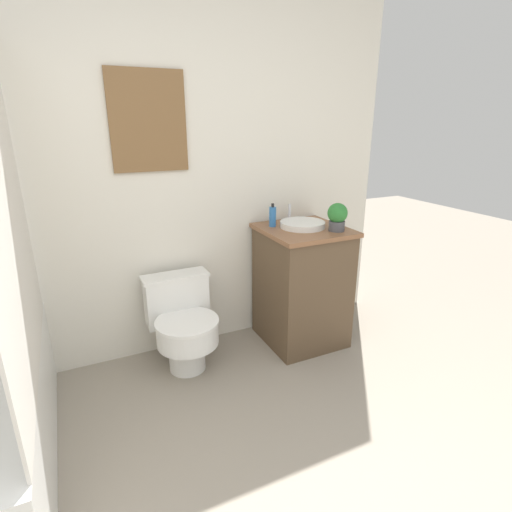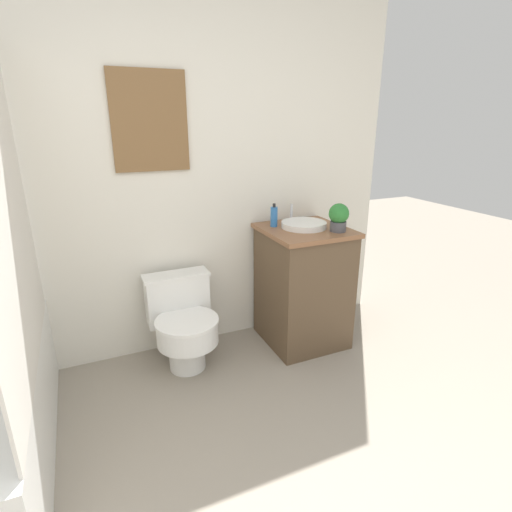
{
  "view_description": "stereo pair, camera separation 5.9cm",
  "coord_description": "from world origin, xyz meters",
  "px_view_note": "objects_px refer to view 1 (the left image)",
  "views": [
    {
      "loc": [
        -0.45,
        -0.4,
        1.55
      ],
      "look_at": [
        0.55,
        1.69,
        0.76
      ],
      "focal_mm": 28.0,
      "sensor_mm": 36.0,
      "label": 1
    },
    {
      "loc": [
        -0.4,
        -0.43,
        1.55
      ],
      "look_at": [
        0.55,
        1.69,
        0.76
      ],
      "focal_mm": 28.0,
      "sensor_mm": 36.0,
      "label": 2
    }
  ],
  "objects_px": {
    "soap_bottle": "(273,216)",
    "potted_plant": "(337,216)",
    "toilet": "(183,323)",
    "sink": "(302,224)"
  },
  "relations": [
    {
      "from": "toilet",
      "to": "potted_plant",
      "type": "height_order",
      "value": "potted_plant"
    },
    {
      "from": "sink",
      "to": "potted_plant",
      "type": "height_order",
      "value": "potted_plant"
    },
    {
      "from": "sink",
      "to": "soap_bottle",
      "type": "bearing_deg",
      "value": 148.32
    },
    {
      "from": "sink",
      "to": "potted_plant",
      "type": "xyz_separation_m",
      "value": [
        0.16,
        -0.18,
        0.08
      ]
    },
    {
      "from": "potted_plant",
      "to": "toilet",
      "type": "bearing_deg",
      "value": 169.17
    },
    {
      "from": "toilet",
      "to": "sink",
      "type": "height_order",
      "value": "sink"
    },
    {
      "from": "potted_plant",
      "to": "soap_bottle",
      "type": "bearing_deg",
      "value": 139.0
    },
    {
      "from": "toilet",
      "to": "soap_bottle",
      "type": "relative_size",
      "value": 3.72
    },
    {
      "from": "soap_bottle",
      "to": "potted_plant",
      "type": "xyz_separation_m",
      "value": [
        0.33,
        -0.29,
        0.03
      ]
    },
    {
      "from": "toilet",
      "to": "sink",
      "type": "xyz_separation_m",
      "value": [
        0.87,
        -0.02,
        0.57
      ]
    }
  ]
}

